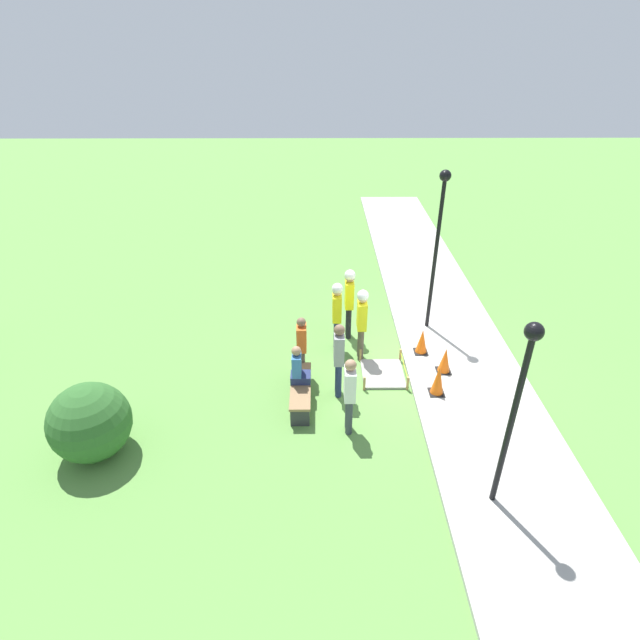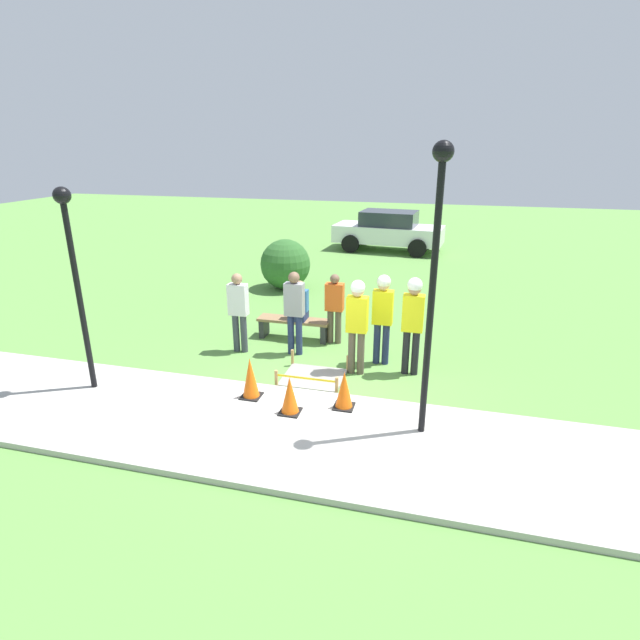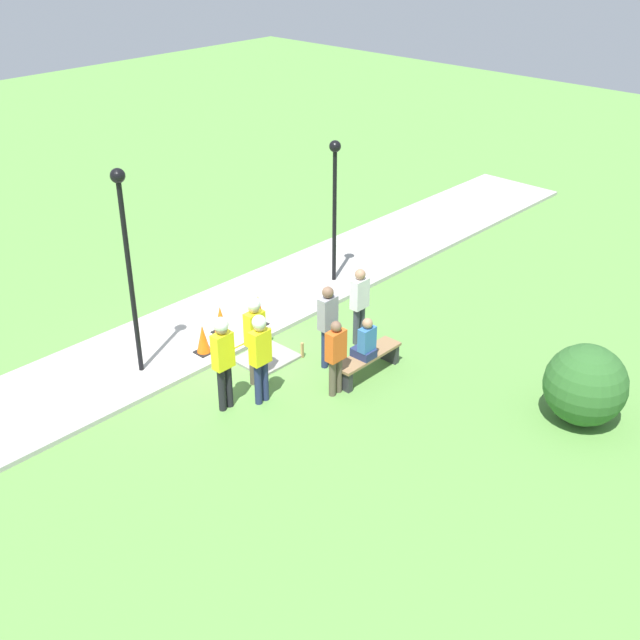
{
  "view_description": "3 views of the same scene",
  "coord_description": "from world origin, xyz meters",
  "px_view_note": "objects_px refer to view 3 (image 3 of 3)",
  "views": [
    {
      "loc": [
        -10.04,
        2.17,
        7.14
      ],
      "look_at": [
        0.17,
        2.09,
        1.2
      ],
      "focal_mm": 28.0,
      "sensor_mm": 36.0,
      "label": 1
    },
    {
      "loc": [
        1.9,
        -7.71,
        4.32
      ],
      "look_at": [
        -0.62,
        1.97,
        0.72
      ],
      "focal_mm": 28.0,
      "sensor_mm": 36.0,
      "label": 2
    },
    {
      "loc": [
        9.44,
        11.29,
        8.72
      ],
      "look_at": [
        -0.86,
        1.71,
        1.17
      ],
      "focal_mm": 45.0,
      "sensor_mm": 36.0,
      "label": 3
    }
  ],
  "objects_px": {
    "traffic_cone_far_patch": "(221,320)",
    "bystander_in_orange_shirt": "(336,354)",
    "person_seated_on_bench": "(366,342)",
    "bystander_in_white_shirt": "(328,321)",
    "traffic_cone_sidewalk_edge": "(203,339)",
    "bystander_in_gray_shirt": "(360,301)",
    "traffic_cone_near_patch": "(258,310)",
    "worker_supervisor": "(260,351)",
    "worker_assistant": "(255,332)",
    "park_bench": "(367,360)",
    "worker_trainee": "(223,354)",
    "lamppost_near": "(126,245)",
    "lamppost_far": "(335,190)"
  },
  "relations": [
    {
      "from": "worker_trainee",
      "to": "lamppost_near",
      "type": "distance_m",
      "value": 2.77
    },
    {
      "from": "worker_assistant",
      "to": "traffic_cone_sidewalk_edge",
      "type": "bearing_deg",
      "value": -86.8
    },
    {
      "from": "traffic_cone_sidewalk_edge",
      "to": "bystander_in_orange_shirt",
      "type": "relative_size",
      "value": 0.41
    },
    {
      "from": "park_bench",
      "to": "worker_assistant",
      "type": "bearing_deg",
      "value": -39.92
    },
    {
      "from": "lamppost_near",
      "to": "bystander_in_gray_shirt",
      "type": "bearing_deg",
      "value": 149.28
    },
    {
      "from": "traffic_cone_far_patch",
      "to": "worker_supervisor",
      "type": "relative_size",
      "value": 0.34
    },
    {
      "from": "worker_assistant",
      "to": "lamppost_near",
      "type": "distance_m",
      "value": 2.93
    },
    {
      "from": "worker_assistant",
      "to": "worker_trainee",
      "type": "relative_size",
      "value": 0.97
    },
    {
      "from": "person_seated_on_bench",
      "to": "bystander_in_white_shirt",
      "type": "relative_size",
      "value": 0.49
    },
    {
      "from": "traffic_cone_sidewalk_edge",
      "to": "park_bench",
      "type": "height_order",
      "value": "traffic_cone_sidewalk_edge"
    },
    {
      "from": "traffic_cone_near_patch",
      "to": "person_seated_on_bench",
      "type": "distance_m",
      "value": 3.11
    },
    {
      "from": "bystander_in_white_shirt",
      "to": "lamppost_near",
      "type": "relative_size",
      "value": 0.43
    },
    {
      "from": "park_bench",
      "to": "worker_trainee",
      "type": "xyz_separation_m",
      "value": [
        2.75,
        -1.2,
        0.85
      ]
    },
    {
      "from": "person_seated_on_bench",
      "to": "bystander_in_gray_shirt",
      "type": "distance_m",
      "value": 1.48
    },
    {
      "from": "worker_assistant",
      "to": "bystander_in_white_shirt",
      "type": "xyz_separation_m",
      "value": [
        -1.44,
        0.61,
        -0.12
      ]
    },
    {
      "from": "traffic_cone_near_patch",
      "to": "bystander_in_orange_shirt",
      "type": "xyz_separation_m",
      "value": [
        0.79,
        3.03,
        0.44
      ]
    },
    {
      "from": "traffic_cone_sidewalk_edge",
      "to": "bystander_in_gray_shirt",
      "type": "bearing_deg",
      "value": 143.81
    },
    {
      "from": "traffic_cone_sidewalk_edge",
      "to": "person_seated_on_bench",
      "type": "distance_m",
      "value": 3.49
    },
    {
      "from": "worker_assistant",
      "to": "park_bench",
      "type": "bearing_deg",
      "value": 140.08
    },
    {
      "from": "worker_supervisor",
      "to": "worker_assistant",
      "type": "xyz_separation_m",
      "value": [
        -0.41,
        -0.59,
        0.02
      ]
    },
    {
      "from": "worker_supervisor",
      "to": "worker_trainee",
      "type": "bearing_deg",
      "value": -28.94
    },
    {
      "from": "person_seated_on_bench",
      "to": "worker_trainee",
      "type": "xyz_separation_m",
      "value": [
        2.62,
        -1.25,
        0.36
      ]
    },
    {
      "from": "bystander_in_orange_shirt",
      "to": "lamppost_near",
      "type": "xyz_separation_m",
      "value": [
        2.16,
        -3.38,
        1.94
      ]
    },
    {
      "from": "person_seated_on_bench",
      "to": "lamppost_near",
      "type": "height_order",
      "value": "lamppost_near"
    },
    {
      "from": "bystander_in_white_shirt",
      "to": "traffic_cone_near_patch",
      "type": "bearing_deg",
      "value": -93.09
    },
    {
      "from": "traffic_cone_sidewalk_edge",
      "to": "bystander_in_gray_shirt",
      "type": "height_order",
      "value": "bystander_in_gray_shirt"
    },
    {
      "from": "park_bench",
      "to": "bystander_in_white_shirt",
      "type": "height_order",
      "value": "bystander_in_white_shirt"
    },
    {
      "from": "park_bench",
      "to": "bystander_in_orange_shirt",
      "type": "relative_size",
      "value": 1.04
    },
    {
      "from": "traffic_cone_sidewalk_edge",
      "to": "lamppost_near",
      "type": "relative_size",
      "value": 0.15
    },
    {
      "from": "person_seated_on_bench",
      "to": "bystander_in_white_shirt",
      "type": "xyz_separation_m",
      "value": [
        0.15,
        -0.88,
        0.2
      ]
    },
    {
      "from": "traffic_cone_near_patch",
      "to": "traffic_cone_sidewalk_edge",
      "type": "bearing_deg",
      "value": 1.83
    },
    {
      "from": "worker_trainee",
      "to": "traffic_cone_near_patch",
      "type": "bearing_deg",
      "value": -144.56
    },
    {
      "from": "traffic_cone_sidewalk_edge",
      "to": "worker_assistant",
      "type": "xyz_separation_m",
      "value": [
        -0.09,
        1.54,
        0.73
      ]
    },
    {
      "from": "traffic_cone_far_patch",
      "to": "traffic_cone_sidewalk_edge",
      "type": "height_order",
      "value": "traffic_cone_sidewalk_edge"
    },
    {
      "from": "park_bench",
      "to": "worker_trainee",
      "type": "height_order",
      "value": "worker_trainee"
    },
    {
      "from": "traffic_cone_far_patch",
      "to": "person_seated_on_bench",
      "type": "relative_size",
      "value": 0.72
    },
    {
      "from": "bystander_in_white_shirt",
      "to": "worker_assistant",
      "type": "bearing_deg",
      "value": -22.99
    },
    {
      "from": "park_bench",
      "to": "worker_trainee",
      "type": "relative_size",
      "value": 0.86
    },
    {
      "from": "traffic_cone_far_patch",
      "to": "lamppost_near",
      "type": "bearing_deg",
      "value": -0.35
    },
    {
      "from": "person_seated_on_bench",
      "to": "worker_supervisor",
      "type": "relative_size",
      "value": 0.47
    },
    {
      "from": "traffic_cone_sidewalk_edge",
      "to": "lamppost_far",
      "type": "height_order",
      "value": "lamppost_far"
    },
    {
      "from": "worker_supervisor",
      "to": "worker_assistant",
      "type": "distance_m",
      "value": 0.71
    },
    {
      "from": "park_bench",
      "to": "bystander_in_gray_shirt",
      "type": "xyz_separation_m",
      "value": [
        -0.9,
        -1.0,
        0.65
      ]
    },
    {
      "from": "worker_assistant",
      "to": "bystander_in_gray_shirt",
      "type": "bearing_deg",
      "value": 170.41
    },
    {
      "from": "park_bench",
      "to": "lamppost_far",
      "type": "xyz_separation_m",
      "value": [
        -2.75,
        -3.4,
        2.11
      ]
    },
    {
      "from": "worker_trainee",
      "to": "traffic_cone_sidewalk_edge",
      "type": "bearing_deg",
      "value": -117.73
    },
    {
      "from": "traffic_cone_far_patch",
      "to": "bystander_in_orange_shirt",
      "type": "height_order",
      "value": "bystander_in_orange_shirt"
    },
    {
      "from": "traffic_cone_sidewalk_edge",
      "to": "lamppost_far",
      "type": "relative_size",
      "value": 0.19
    },
    {
      "from": "traffic_cone_near_patch",
      "to": "worker_assistant",
      "type": "relative_size",
      "value": 0.39
    },
    {
      "from": "worker_trainee",
      "to": "bystander_in_white_shirt",
      "type": "bearing_deg",
      "value": 171.55
    }
  ]
}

